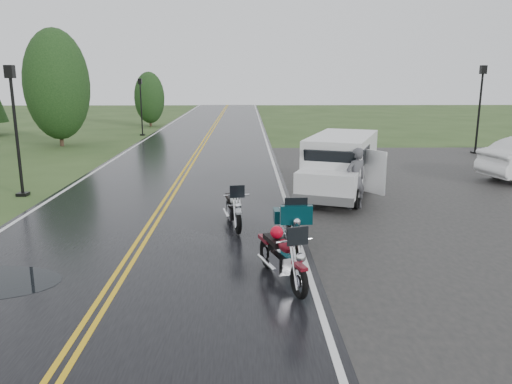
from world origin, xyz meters
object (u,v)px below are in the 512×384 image
van_white (304,173)px  lamp_post_far_right (479,110)px  person_at_van (356,179)px  motorcycle_teal (296,230)px  lamp_post_far_left (141,107)px  motorcycle_silver (238,213)px  motorcycle_red (299,268)px  lamp_post_near_left (16,131)px

van_white → lamp_post_far_right: (10.16, 10.46, 1.24)m
van_white → person_at_van: size_ratio=2.81×
motorcycle_teal → lamp_post_far_left: (-8.13, 23.71, 1.26)m
motorcycle_silver → van_white: van_white is taller
lamp_post_far_left → lamp_post_far_right: size_ratio=0.85×
motorcycle_teal → van_white: van_white is taller
motorcycle_silver → person_at_van: person_at_van is taller
lamp_post_far_right → lamp_post_far_left: bearing=155.6°
van_white → lamp_post_far_left: size_ratio=1.36×
motorcycle_red → lamp_post_far_right: bearing=39.3°
lamp_post_near_left → lamp_post_far_right: (19.47, 8.99, 0.10)m
motorcycle_red → person_at_van: size_ratio=1.17×
motorcycle_teal → van_white: (0.69, 4.66, 0.37)m
van_white → lamp_post_far_right: size_ratio=1.15×
motorcycle_silver → motorcycle_red: bearing=-82.8°
motorcycle_teal → van_white: 4.73m
lamp_post_near_left → person_at_van: bearing=-10.6°
motorcycle_red → motorcycle_teal: 2.17m
person_at_van → lamp_post_far_left: 22.17m
van_white → person_at_van: bearing=0.4°
motorcycle_red → person_at_van: bearing=51.3°
motorcycle_red → motorcycle_teal: (0.16, 2.16, 0.01)m
motorcycle_red → lamp_post_far_left: lamp_post_far_left is taller
motorcycle_silver → lamp_post_near_left: 8.76m
person_at_van → lamp_post_near_left: (-10.80, 2.03, 1.24)m
motorcycle_silver → person_at_van: (3.47, 2.51, 0.32)m
lamp_post_far_left → motorcycle_red: bearing=-72.9°
motorcycle_red → lamp_post_far_right: size_ratio=0.48×
motorcycle_teal → person_at_van: 4.65m
motorcycle_silver → lamp_post_far_left: (-6.83, 22.12, 1.31)m
lamp_post_far_left → lamp_post_far_right: bearing=-24.4°
van_white → lamp_post_near_left: size_ratio=1.20×
motorcycle_silver → lamp_post_far_right: bearing=38.4°
motorcycle_red → lamp_post_far_left: bearing=88.9°
van_white → lamp_post_far_right: lamp_post_far_right is taller
motorcycle_red → van_white: bearing=64.7°
motorcycle_silver → van_white: 3.68m
lamp_post_near_left → lamp_post_far_left: lamp_post_near_left is taller
motorcycle_silver → lamp_post_near_left: size_ratio=0.48×
motorcycle_red → person_at_van: (2.34, 6.26, 0.29)m
motorcycle_red → motorcycle_teal: motorcycle_teal is taller
van_white → lamp_post_near_left: 9.50m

